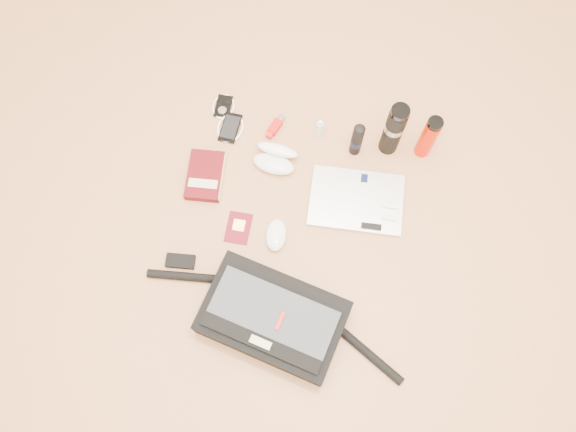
% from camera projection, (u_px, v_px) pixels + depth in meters
% --- Properties ---
extents(ground, '(4.00, 4.00, 0.00)m').
position_uv_depth(ground, '(288.00, 239.00, 2.05)').
color(ground, '#AE7448').
rests_on(ground, ground).
extents(messenger_bag, '(0.94, 0.37, 0.13)m').
position_uv_depth(messenger_bag, '(272.00, 318.00, 1.89)').
color(messenger_bag, black).
rests_on(messenger_bag, ground).
extents(laptop, '(0.36, 0.26, 0.03)m').
position_uv_depth(laptop, '(357.00, 201.00, 2.08)').
color(laptop, '#BCBBBE').
rests_on(laptop, ground).
extents(book, '(0.15, 0.21, 0.04)m').
position_uv_depth(book, '(206.00, 176.00, 2.11)').
color(book, '#46070C').
rests_on(book, ground).
extents(passport, '(0.09, 0.12, 0.01)m').
position_uv_depth(passport, '(238.00, 228.00, 2.06)').
color(passport, '#540813').
rests_on(passport, ground).
extents(mouse, '(0.08, 0.13, 0.04)m').
position_uv_depth(mouse, '(276.00, 235.00, 2.03)').
color(mouse, silver).
rests_on(mouse, ground).
extents(sunglasses_case, '(0.17, 0.15, 0.09)m').
position_uv_depth(sunglasses_case, '(275.00, 157.00, 2.12)').
color(sunglasses_case, silver).
rests_on(sunglasses_case, ground).
extents(ipod, '(0.09, 0.10, 0.01)m').
position_uv_depth(ipod, '(223.00, 107.00, 2.22)').
color(ipod, black).
rests_on(ipod, ground).
extents(phone, '(0.10, 0.13, 0.01)m').
position_uv_depth(phone, '(230.00, 128.00, 2.19)').
color(phone, black).
rests_on(phone, ground).
extents(inhaler, '(0.06, 0.11, 0.03)m').
position_uv_depth(inhaler, '(276.00, 126.00, 2.18)').
color(inhaler, '#B7100E').
rests_on(inhaler, ground).
extents(spray_bottle, '(0.03, 0.03, 0.10)m').
position_uv_depth(spray_bottle, '(320.00, 128.00, 2.15)').
color(spray_bottle, '#B3E3F9').
rests_on(spray_bottle, ground).
extents(aerosol_can, '(0.06, 0.06, 0.18)m').
position_uv_depth(aerosol_can, '(357.00, 140.00, 2.08)').
color(aerosol_can, black).
rests_on(aerosol_can, ground).
extents(thermos_black, '(0.08, 0.08, 0.28)m').
position_uv_depth(thermos_black, '(394.00, 129.00, 2.04)').
color(thermos_black, black).
rests_on(thermos_black, ground).
extents(thermos_red, '(0.07, 0.07, 0.23)m').
position_uv_depth(thermos_red, '(428.00, 137.00, 2.06)').
color(thermos_red, red).
rests_on(thermos_red, ground).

